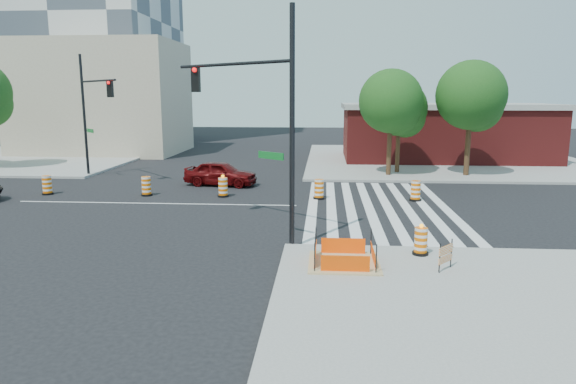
% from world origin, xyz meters
% --- Properties ---
extents(ground, '(120.00, 120.00, 0.00)m').
position_xyz_m(ground, '(0.00, 0.00, 0.00)').
color(ground, black).
rests_on(ground, ground).
extents(sidewalk_ne, '(22.00, 22.00, 0.15)m').
position_xyz_m(sidewalk_ne, '(18.00, 18.00, 0.07)').
color(sidewalk_ne, gray).
rests_on(sidewalk_ne, ground).
extents(sidewalk_nw, '(22.00, 22.00, 0.15)m').
position_xyz_m(sidewalk_nw, '(-18.00, 18.00, 0.07)').
color(sidewalk_nw, gray).
rests_on(sidewalk_nw, ground).
extents(crosswalk_east, '(6.75, 13.50, 0.01)m').
position_xyz_m(crosswalk_east, '(10.95, 0.00, 0.01)').
color(crosswalk_east, silver).
rests_on(crosswalk_east, ground).
extents(lane_centerline, '(14.00, 0.12, 0.01)m').
position_xyz_m(lane_centerline, '(0.00, 0.00, 0.01)').
color(lane_centerline, silver).
rests_on(lane_centerline, ground).
extents(excavation_pit, '(2.20, 2.20, 0.90)m').
position_xyz_m(excavation_pit, '(9.00, -9.00, 0.22)').
color(excavation_pit, tan).
rests_on(excavation_pit, ground).
extents(brick_storefront, '(16.50, 8.50, 4.60)m').
position_xyz_m(brick_storefront, '(18.00, 18.00, 2.32)').
color(brick_storefront, maroon).
rests_on(brick_storefront, ground).
extents(beige_midrise, '(14.00, 10.00, 10.00)m').
position_xyz_m(beige_midrise, '(-12.00, 22.00, 5.00)').
color(beige_midrise, tan).
rests_on(beige_midrise, ground).
extents(red_coupe, '(4.52, 2.42, 1.46)m').
position_xyz_m(red_coupe, '(2.21, 5.32, 0.73)').
color(red_coupe, '#500608').
rests_on(red_coupe, ground).
extents(signal_pole_se, '(4.92, 3.89, 8.11)m').
position_xyz_m(signal_pole_se, '(5.90, -5.88, 4.97)').
color(signal_pole_se, black).
rests_on(signal_pole_se, ground).
extents(signal_pole_nw, '(4.08, 4.35, 7.71)m').
position_xyz_m(signal_pole_nw, '(-6.20, 7.07, 4.73)').
color(signal_pole_nw, black).
rests_on(signal_pole_nw, ground).
extents(pit_drum, '(0.53, 0.53, 1.04)m').
position_xyz_m(pit_drum, '(11.54, -7.91, 0.58)').
color(pit_drum, black).
rests_on(pit_drum, ground).
extents(barricade, '(0.53, 0.60, 0.90)m').
position_xyz_m(barricade, '(12.00, -9.39, 0.64)').
color(barricade, '#EE6505').
rests_on(barricade, ground).
extents(tree_north_c, '(4.09, 4.09, 6.95)m').
position_xyz_m(tree_north_c, '(12.57, 9.31, 4.67)').
color(tree_north_c, '#382314').
rests_on(tree_north_c, ground).
extents(tree_north_d, '(3.69, 3.69, 6.27)m').
position_xyz_m(tree_north_d, '(13.30, 10.57, 4.21)').
color(tree_north_d, '#382314').
rests_on(tree_north_d, ground).
extents(tree_north_e, '(4.40, 4.40, 7.49)m').
position_xyz_m(tree_north_e, '(17.62, 9.50, 5.03)').
color(tree_north_e, '#382314').
rests_on(tree_north_e, ground).
extents(median_drum_1, '(0.60, 0.60, 1.02)m').
position_xyz_m(median_drum_1, '(-6.60, 1.86, 0.48)').
color(median_drum_1, black).
rests_on(median_drum_1, ground).
extents(median_drum_2, '(0.60, 0.60, 1.02)m').
position_xyz_m(median_drum_2, '(-1.13, 1.93, 0.48)').
color(median_drum_2, black).
rests_on(median_drum_2, ground).
extents(median_drum_3, '(0.60, 0.60, 1.18)m').
position_xyz_m(median_drum_3, '(3.01, 1.92, 0.49)').
color(median_drum_3, black).
rests_on(median_drum_3, ground).
extents(median_drum_4, '(0.60, 0.60, 1.02)m').
position_xyz_m(median_drum_4, '(8.08, 1.71, 0.48)').
color(median_drum_4, black).
rests_on(median_drum_4, ground).
extents(median_drum_5, '(0.60, 0.60, 1.02)m').
position_xyz_m(median_drum_5, '(12.99, 1.60, 0.48)').
color(median_drum_5, black).
rests_on(median_drum_5, ground).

